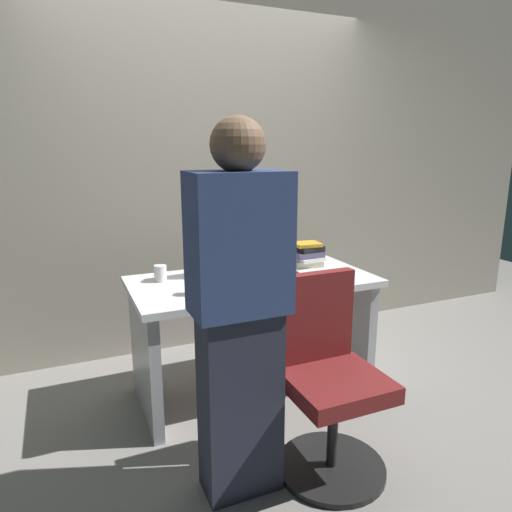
# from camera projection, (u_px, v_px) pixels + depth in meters

# --- Properties ---
(ground_plane) EXTENTS (9.00, 9.00, 0.00)m
(ground_plane) POSITION_uv_depth(u_px,v_px,m) (253.00, 390.00, 2.94)
(ground_plane) COLOR gray
(wall_back) EXTENTS (6.40, 0.10, 3.00)m
(wall_back) POSITION_uv_depth(u_px,v_px,m) (205.00, 149.00, 3.39)
(wall_back) COLOR #9E9384
(wall_back) RESTS_ON ground
(desk) EXTENTS (1.45, 0.73, 0.75)m
(desk) POSITION_uv_depth(u_px,v_px,m) (253.00, 314.00, 2.82)
(desk) COLOR white
(desk) RESTS_ON ground
(office_chair) EXTENTS (0.52, 0.52, 0.94)m
(office_chair) POSITION_uv_depth(u_px,v_px,m) (328.00, 384.00, 2.17)
(office_chair) COLOR black
(office_chair) RESTS_ON ground
(person_at_desk) EXTENTS (0.40, 0.24, 1.64)m
(person_at_desk) POSITION_uv_depth(u_px,v_px,m) (239.00, 314.00, 1.92)
(person_at_desk) COLOR #262838
(person_at_desk) RESTS_ON ground
(monitor) EXTENTS (0.54, 0.16, 0.46)m
(monitor) POSITION_uv_depth(u_px,v_px,m) (248.00, 233.00, 2.84)
(monitor) COLOR silver
(monitor) RESTS_ON desk
(keyboard) EXTENTS (0.43, 0.14, 0.02)m
(keyboard) POSITION_uv_depth(u_px,v_px,m) (251.00, 282.00, 2.67)
(keyboard) COLOR #262626
(keyboard) RESTS_ON desk
(mouse) EXTENTS (0.06, 0.10, 0.03)m
(mouse) POSITION_uv_depth(u_px,v_px,m) (295.00, 274.00, 2.81)
(mouse) COLOR black
(mouse) RESTS_ON desk
(cup_near_keyboard) EXTENTS (0.07, 0.07, 0.10)m
(cup_near_keyboard) POSITION_uv_depth(u_px,v_px,m) (195.00, 285.00, 2.46)
(cup_near_keyboard) COLOR #D84C3F
(cup_near_keyboard) RESTS_ON desk
(cup_by_monitor) EXTENTS (0.07, 0.07, 0.10)m
(cup_by_monitor) POSITION_uv_depth(u_px,v_px,m) (160.00, 273.00, 2.70)
(cup_by_monitor) COLOR white
(cup_by_monitor) RESTS_ON desk
(book_stack) EXTENTS (0.21, 0.18, 0.16)m
(book_stack) POSITION_uv_depth(u_px,v_px,m) (308.00, 254.00, 3.05)
(book_stack) COLOR beige
(book_stack) RESTS_ON desk
(cell_phone) EXTENTS (0.10, 0.15, 0.01)m
(cell_phone) POSITION_uv_depth(u_px,v_px,m) (332.00, 277.00, 2.78)
(cell_phone) COLOR black
(cell_phone) RESTS_ON desk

